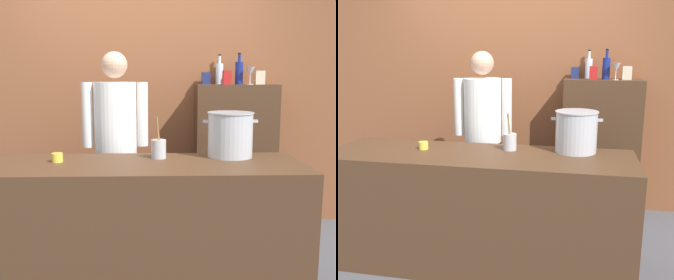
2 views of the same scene
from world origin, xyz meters
TOP-DOWN VIEW (x-y plane):
  - brick_back_panel at (0.00, 1.40)m, footprint 4.40×0.10m
  - prep_counter at (0.00, 0.00)m, footprint 2.34×0.70m
  - bar_cabinet at (0.95, 1.19)m, footprint 0.76×0.32m
  - chef at (-0.13, 0.67)m, footprint 0.53×0.38m
  - stockpot_large at (0.72, 0.21)m, footprint 0.39×0.33m
  - utensil_crock at (0.21, 0.16)m, footprint 0.10×0.10m
  - butter_jar at (-0.46, 0.06)m, footprint 0.07×0.07m
  - wine_bottle_clear at (0.81, 1.29)m, footprint 0.07×0.07m
  - wine_bottle_cobalt at (0.97, 1.17)m, footprint 0.07×0.07m
  - wine_glass_tall at (1.06, 1.09)m, footprint 0.08×0.08m
  - spice_tin_navy at (0.67, 1.26)m, footprint 0.08×0.08m
  - spice_tin_cream at (1.16, 1.18)m, footprint 0.09×0.09m
  - spice_tin_red at (0.85, 1.13)m, footprint 0.07×0.07m

SIDE VIEW (x-z plane):
  - prep_counter at x=0.00m, z-range 0.00..0.90m
  - bar_cabinet at x=0.95m, z-range 0.00..1.39m
  - butter_jar at x=-0.46m, z-range 0.90..0.96m
  - chef at x=-0.13m, z-range 0.13..1.79m
  - utensil_crock at x=0.21m, z-range 0.82..1.12m
  - stockpot_large at x=0.72m, z-range 0.90..1.22m
  - spice_tin_navy at x=0.67m, z-range 1.39..1.50m
  - spice_tin_cream at x=1.16m, z-range 1.39..1.52m
  - spice_tin_red at x=0.85m, z-range 1.39..1.52m
  - wine_bottle_clear at x=0.81m, z-range 1.36..1.64m
  - brick_back_panel at x=0.00m, z-range 0.00..3.00m
  - wine_bottle_cobalt at x=0.97m, z-range 1.36..1.65m
  - wine_glass_tall at x=1.06m, z-range 1.43..1.59m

